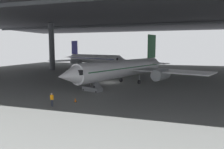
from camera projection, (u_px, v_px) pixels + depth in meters
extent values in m
plane|color=slate|center=(110.00, 82.00, 46.41)|extent=(110.00, 110.00, 0.00)
cylinder|color=#4C4F54|center=(52.00, 47.00, 71.90)|extent=(1.80, 1.80, 15.64)
cube|color=#38383D|center=(125.00, 15.00, 57.45)|extent=(121.00, 99.00, 1.20)
cube|color=#4C4F54|center=(137.00, 25.00, 73.19)|extent=(115.50, 0.50, 0.70)
cylinder|color=white|center=(123.00, 68.00, 43.30)|extent=(12.09, 25.16, 3.43)
cone|color=white|center=(69.00, 76.00, 32.06)|extent=(4.58, 5.03, 3.36)
cube|color=black|center=(79.00, 71.00, 33.71)|extent=(3.57, 3.26, 0.75)
cone|color=white|center=(155.00, 63.00, 54.50)|extent=(4.64, 6.16, 2.91)
cube|color=#19592D|center=(152.00, 46.00, 52.29)|extent=(1.52, 3.59, 5.61)
cube|color=white|center=(159.00, 63.00, 50.59)|extent=(5.07, 4.15, 0.16)
cube|color=white|center=(141.00, 63.00, 53.51)|extent=(5.07, 4.15, 0.16)
cube|color=white|center=(173.00, 71.00, 41.20)|extent=(15.61, 10.83, 0.24)
cylinder|color=#9EA3A8|center=(161.00, 75.00, 40.85)|extent=(3.54, 4.92, 2.13)
cube|color=white|center=(103.00, 66.00, 51.99)|extent=(15.61, 10.83, 0.24)
cylinder|color=#9EA3A8|center=(103.00, 70.00, 49.56)|extent=(3.54, 4.92, 2.13)
cube|color=#19592D|center=(123.00, 67.00, 43.27)|extent=(11.51, 23.43, 0.16)
cylinder|color=#9EA3A8|center=(95.00, 84.00, 36.83)|extent=(0.20, 0.20, 1.15)
cylinder|color=black|center=(95.00, 89.00, 36.93)|extent=(0.59, 0.95, 0.90)
cylinder|color=#9EA3A8|center=(139.00, 78.00, 44.11)|extent=(0.20, 0.20, 1.15)
cylinder|color=black|center=(139.00, 82.00, 44.20)|extent=(0.59, 0.95, 0.90)
cylinder|color=#9EA3A8|center=(121.00, 76.00, 46.92)|extent=(0.20, 0.20, 1.15)
cylinder|color=black|center=(121.00, 80.00, 47.02)|extent=(0.59, 0.95, 0.90)
cube|color=slate|center=(92.00, 89.00, 37.10)|extent=(3.94, 2.67, 0.70)
cube|color=slate|center=(92.00, 79.00, 36.88)|extent=(3.63, 2.40, 2.88)
cube|color=slate|center=(85.00, 70.00, 37.72)|extent=(1.48, 1.60, 0.12)
cylinder|color=black|center=(83.00, 68.00, 37.19)|extent=(0.06, 0.06, 1.00)
cylinder|color=black|center=(88.00, 67.00, 38.13)|extent=(0.06, 0.06, 1.00)
cylinder|color=black|center=(83.00, 90.00, 37.48)|extent=(0.32, 0.22, 0.30)
cylinder|color=black|center=(89.00, 89.00, 38.58)|extent=(0.32, 0.22, 0.30)
cylinder|color=black|center=(96.00, 92.00, 35.67)|extent=(0.32, 0.22, 0.30)
cylinder|color=black|center=(102.00, 91.00, 36.76)|extent=(0.32, 0.22, 0.30)
cylinder|color=#232838|center=(53.00, 103.00, 27.21)|extent=(0.14, 0.14, 0.88)
cylinder|color=#232838|center=(51.00, 103.00, 27.29)|extent=(0.14, 0.14, 0.88)
cube|color=orange|center=(52.00, 97.00, 27.16)|extent=(0.39, 0.28, 0.62)
cylinder|color=orange|center=(53.00, 97.00, 27.05)|extent=(0.09, 0.09, 0.59)
cylinder|color=orange|center=(50.00, 97.00, 27.26)|extent=(0.09, 0.09, 0.59)
sphere|color=beige|center=(52.00, 94.00, 27.10)|extent=(0.24, 0.24, 0.24)
cylinder|color=#232838|center=(90.00, 85.00, 40.64)|extent=(0.14, 0.14, 0.80)
cylinder|color=#232838|center=(90.00, 85.00, 40.47)|extent=(0.14, 0.14, 0.80)
cube|color=orange|center=(90.00, 82.00, 40.47)|extent=(0.37, 0.42, 0.57)
cylinder|color=orange|center=(89.00, 81.00, 40.69)|extent=(0.09, 0.09, 0.54)
cylinder|color=orange|center=(90.00, 82.00, 40.24)|extent=(0.09, 0.09, 0.54)
sphere|color=beige|center=(90.00, 80.00, 40.42)|extent=(0.22, 0.22, 0.22)
cylinder|color=white|center=(94.00, 59.00, 82.58)|extent=(24.20, 13.39, 3.36)
cone|color=white|center=(122.00, 60.00, 73.30)|extent=(5.03, 4.66, 3.29)
cube|color=black|center=(118.00, 59.00, 74.65)|extent=(3.32, 3.57, 0.74)
cone|color=white|center=(72.00, 57.00, 91.82)|extent=(6.07, 4.82, 2.86)
cube|color=navy|center=(75.00, 47.00, 89.92)|extent=(3.44, 1.73, 5.50)
cube|color=white|center=(80.00, 57.00, 91.53)|extent=(4.27, 5.03, 0.16)
cube|color=white|center=(72.00, 57.00, 88.05)|extent=(4.27, 5.03, 0.16)
cube|color=white|center=(102.00, 59.00, 91.75)|extent=(11.36, 15.32, 0.24)
cylinder|color=#9EA3A8|center=(103.00, 60.00, 89.36)|extent=(4.84, 3.70, 2.08)
cube|color=white|center=(69.00, 60.00, 78.87)|extent=(11.36, 15.32, 0.24)
cylinder|color=#9EA3A8|center=(76.00, 62.00, 78.98)|extent=(4.84, 3.70, 2.08)
cube|color=navy|center=(94.00, 58.00, 82.55)|extent=(22.56, 12.70, 0.16)
cylinder|color=#9EA3A8|center=(110.00, 65.00, 77.27)|extent=(0.20, 0.20, 1.15)
cylinder|color=black|center=(110.00, 67.00, 77.37)|extent=(0.94, 0.64, 0.90)
cylinder|color=#9EA3A8|center=(94.00, 64.00, 86.13)|extent=(0.20, 0.20, 1.15)
cylinder|color=black|center=(94.00, 66.00, 86.23)|extent=(0.94, 0.64, 0.90)
cylinder|color=#9EA3A8|center=(86.00, 64.00, 82.76)|extent=(0.20, 0.20, 1.15)
cylinder|color=black|center=(86.00, 66.00, 82.86)|extent=(0.94, 0.64, 0.90)
cube|color=black|center=(75.00, 102.00, 29.51)|extent=(0.36, 0.36, 0.04)
cone|color=orange|center=(75.00, 100.00, 29.48)|extent=(0.30, 0.30, 0.56)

